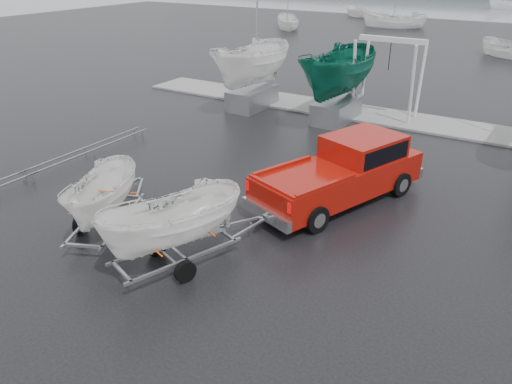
# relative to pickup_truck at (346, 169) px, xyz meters

# --- Properties ---
(ground_plane) EXTENTS (120.00, 120.00, 0.00)m
(ground_plane) POSITION_rel_pickup_truck_xyz_m (-1.84, -2.90, -1.13)
(ground_plane) COLOR black
(ground_plane) RESTS_ON ground
(dock) EXTENTS (30.00, 3.00, 0.12)m
(dock) POSITION_rel_pickup_truck_xyz_m (-1.84, 10.10, -1.08)
(dock) COLOR gray
(dock) RESTS_ON ground
(pickup_truck) EXTENTS (4.31, 6.87, 2.17)m
(pickup_truck) POSITION_rel_pickup_truck_xyz_m (0.00, 0.00, 0.00)
(pickup_truck) COLOR #961008
(pickup_truck) RESTS_ON ground
(trailer_hitched) EXTENTS (2.35, 3.79, 4.81)m
(trailer_hitched) POSITION_rel_pickup_truck_xyz_m (-2.34, -6.37, 1.48)
(trailer_hitched) COLOR gray
(trailer_hitched) RESTS_ON ground
(trailer_parked) EXTENTS (2.53, 3.77, 4.42)m
(trailer_parked) POSITION_rel_pickup_truck_xyz_m (-5.39, -6.05, 1.28)
(trailer_parked) COLOR gray
(trailer_parked) RESTS_ON ground
(boat_hoist) EXTENTS (3.30, 2.18, 4.12)m
(boat_hoist) POSITION_rel_pickup_truck_xyz_m (-1.98, 10.10, 1.54)
(boat_hoist) COLOR silver
(boat_hoist) RESTS_ON ground
(keelboat_0) EXTENTS (2.49, 3.20, 10.66)m
(keelboat_0) POSITION_rel_pickup_truck_xyz_m (-8.88, 8.10, 2.82)
(keelboat_0) COLOR gray
(keelboat_0) RESTS_ON ground
(keelboat_1) EXTENTS (2.59, 3.20, 7.99)m
(keelboat_1) POSITION_rel_pickup_truck_xyz_m (-3.89, 8.30, 2.99)
(keelboat_1) COLOR gray
(keelboat_1) RESTS_ON ground
(mast_rack_0) EXTENTS (0.56, 6.50, 0.06)m
(mast_rack_0) POSITION_rel_pickup_truck_xyz_m (-10.84, -1.90, -0.78)
(mast_rack_0) COLOR gray
(mast_rack_0) RESTS_ON ground
(moored_boat_0) EXTENTS (3.26, 3.28, 11.09)m
(moored_boat_0) POSITION_rel_pickup_truck_xyz_m (-22.76, 38.06, -1.12)
(moored_boat_0) COLOR white
(moored_boat_0) RESTS_ON ground
(moored_boat_1) EXTENTS (3.40, 3.34, 11.76)m
(moored_boat_1) POSITION_rel_pickup_truck_xyz_m (-12.69, 45.44, -1.13)
(moored_boat_1) COLOR white
(moored_boat_1) RESTS_ON ground
(moored_boat_4) EXTENTS (2.97, 2.96, 10.75)m
(moored_boat_4) POSITION_rel_pickup_truck_xyz_m (-20.67, 54.30, -1.12)
(moored_boat_4) COLOR white
(moored_boat_4) RESTS_ON ground
(moored_boat_5) EXTENTS (3.80, 3.78, 11.61)m
(moored_boat_5) POSITION_rel_pickup_truck_xyz_m (-3.70, 75.90, -1.13)
(moored_boat_5) COLOR white
(moored_boat_5) RESTS_ON ground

